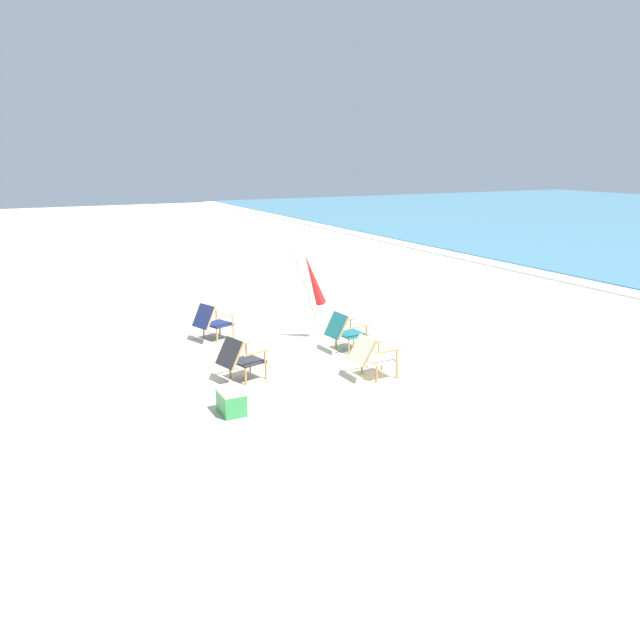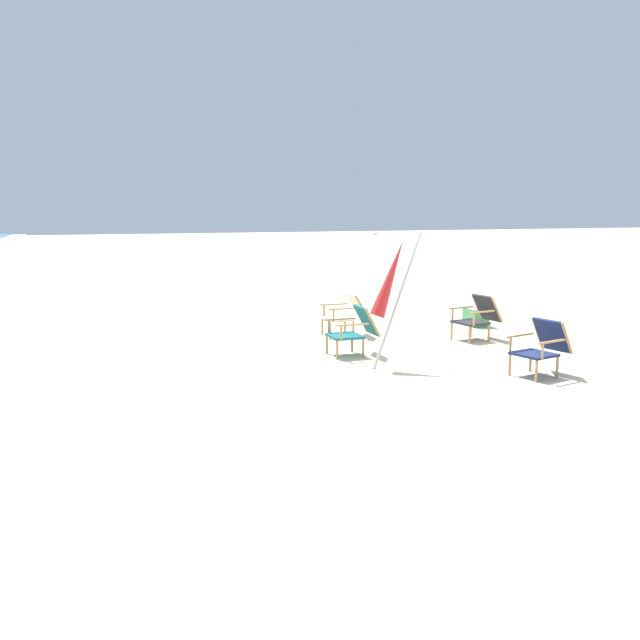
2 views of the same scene
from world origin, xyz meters
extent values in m
plane|color=beige|center=(0.00, 0.00, 0.00)|extent=(80.00, 80.00, 0.00)
cube|color=#28282D|center=(1.78, -0.72, 0.32)|extent=(0.63, 0.60, 0.04)
cube|color=#28282D|center=(1.88, -1.08, 0.55)|extent=(0.55, 0.41, 0.47)
cylinder|color=#AD7F4C|center=(1.50, -0.57, 0.16)|extent=(0.04, 0.04, 0.32)
cylinder|color=#AD7F4C|center=(1.95, -0.45, 0.16)|extent=(0.04, 0.04, 0.32)
cylinder|color=#AD7F4C|center=(1.61, -0.99, 0.16)|extent=(0.04, 0.04, 0.32)
cylinder|color=#AD7F4C|center=(2.07, -0.87, 0.16)|extent=(0.04, 0.04, 0.32)
cube|color=#AD7F4C|center=(1.52, -0.81, 0.54)|extent=(0.17, 0.52, 0.02)
cylinder|color=#AD7F4C|center=(1.47, -0.63, 0.43)|extent=(0.04, 0.04, 0.22)
cube|color=#AD7F4C|center=(2.06, -0.67, 0.54)|extent=(0.17, 0.52, 0.02)
cylinder|color=#AD7F4C|center=(2.01, -0.49, 0.43)|extent=(0.04, 0.04, 0.22)
cylinder|color=#AD7F4C|center=(1.63, -1.14, 0.55)|extent=(0.11, 0.29, 0.47)
cylinder|color=#AD7F4C|center=(2.13, -1.01, 0.55)|extent=(0.11, 0.29, 0.47)
cube|color=beige|center=(2.73, 1.40, 0.32)|extent=(0.54, 0.50, 0.04)
cube|color=beige|center=(2.75, 1.02, 0.54)|extent=(0.50, 0.32, 0.46)
cylinder|color=#AD7F4C|center=(2.49, 1.60, 0.16)|extent=(0.04, 0.04, 0.32)
cylinder|color=#AD7F4C|center=(2.96, 1.62, 0.16)|extent=(0.04, 0.04, 0.32)
cylinder|color=#AD7F4C|center=(2.51, 1.17, 0.16)|extent=(0.04, 0.04, 0.32)
cylinder|color=#AD7F4C|center=(2.98, 1.19, 0.16)|extent=(0.04, 0.04, 0.32)
cube|color=#AD7F4C|center=(2.46, 1.37, 0.54)|extent=(0.05, 0.53, 0.02)
cylinder|color=#AD7F4C|center=(2.45, 1.55, 0.43)|extent=(0.04, 0.04, 0.22)
cube|color=#AD7F4C|center=(3.02, 1.39, 0.54)|extent=(0.05, 0.53, 0.02)
cylinder|color=#AD7F4C|center=(3.01, 1.57, 0.43)|extent=(0.04, 0.04, 0.22)
cylinder|color=#AD7F4C|center=(2.49, 1.01, 0.54)|extent=(0.05, 0.31, 0.46)
cylinder|color=#AD7F4C|center=(3.00, 1.03, 0.54)|extent=(0.05, 0.31, 0.46)
cube|color=#196066|center=(1.13, 1.74, 0.32)|extent=(0.56, 0.52, 0.04)
cube|color=#196066|center=(1.16, 1.37, 0.55)|extent=(0.52, 0.32, 0.47)
cylinder|color=#AD7F4C|center=(0.88, 1.93, 0.16)|extent=(0.04, 0.04, 0.32)
cylinder|color=#AD7F4C|center=(1.35, 1.97, 0.16)|extent=(0.04, 0.04, 0.32)
cylinder|color=#AD7F4C|center=(0.92, 1.50, 0.16)|extent=(0.04, 0.04, 0.32)
cylinder|color=#AD7F4C|center=(1.39, 1.54, 0.16)|extent=(0.04, 0.04, 0.32)
cube|color=#AD7F4C|center=(0.86, 1.69, 0.54)|extent=(0.08, 0.53, 0.02)
cylinder|color=#AD7F4C|center=(0.84, 1.88, 0.43)|extent=(0.04, 0.04, 0.22)
cube|color=#AD7F4C|center=(1.41, 1.74, 0.54)|extent=(0.08, 0.53, 0.02)
cylinder|color=#AD7F4C|center=(1.40, 1.93, 0.43)|extent=(0.04, 0.04, 0.22)
cylinder|color=#AD7F4C|center=(0.91, 1.35, 0.55)|extent=(0.06, 0.29, 0.48)
cylinder|color=#AD7F4C|center=(1.42, 1.39, 0.55)|extent=(0.06, 0.29, 0.48)
cube|color=#19234C|center=(-0.84, -0.42, 0.32)|extent=(0.65, 0.63, 0.04)
cube|color=#19234C|center=(-0.71, -0.76, 0.55)|extent=(0.56, 0.43, 0.48)
cylinder|color=#AD7F4C|center=(-1.13, -0.29, 0.16)|extent=(0.04, 0.04, 0.32)
cylinder|color=#AD7F4C|center=(-0.69, -0.13, 0.16)|extent=(0.04, 0.04, 0.32)
cylinder|color=#AD7F4C|center=(-0.98, -0.70, 0.16)|extent=(0.04, 0.04, 0.32)
cylinder|color=#AD7F4C|center=(-0.54, -0.54, 0.16)|extent=(0.04, 0.04, 0.32)
cube|color=#AD7F4C|center=(-1.09, -0.53, 0.54)|extent=(0.21, 0.51, 0.02)
cylinder|color=#AD7F4C|center=(-1.16, -0.35, 0.43)|extent=(0.04, 0.04, 0.22)
cube|color=#AD7F4C|center=(-0.57, -0.34, 0.54)|extent=(0.21, 0.51, 0.02)
cylinder|color=#AD7F4C|center=(-0.63, -0.16, 0.43)|extent=(0.04, 0.04, 0.22)
cylinder|color=#AD7F4C|center=(-0.95, -0.84, 0.55)|extent=(0.13, 0.28, 0.48)
cylinder|color=#AD7F4C|center=(-0.47, -0.67, 0.55)|extent=(0.13, 0.28, 0.48)
cylinder|color=#B7B2A8|center=(0.23, 1.21, 0.98)|extent=(0.20, 0.80, 1.97)
cone|color=red|center=(0.20, 1.34, 1.32)|extent=(0.34, 0.65, 1.16)
sphere|color=#B7B2A8|center=(0.16, 1.58, 1.96)|extent=(0.06, 0.06, 0.06)
cube|color=#338C4C|center=(3.13, -1.49, 0.17)|extent=(0.48, 0.34, 0.34)
cube|color=white|center=(3.13, -1.49, 0.37)|extent=(0.49, 0.35, 0.06)
camera|label=1|loc=(11.59, -4.28, 3.80)|focal=35.00mm
camera|label=2|loc=(-9.90, 5.01, 2.50)|focal=42.00mm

